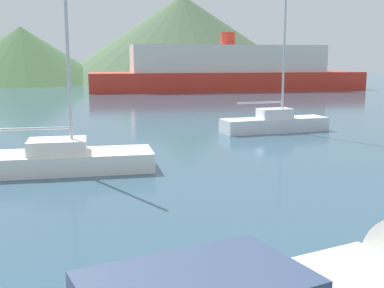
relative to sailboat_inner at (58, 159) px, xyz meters
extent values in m
cube|color=white|center=(0.00, 0.00, -0.11)|extent=(6.93, 2.35, 0.70)
cube|color=white|center=(0.00, 0.00, 0.49)|extent=(2.11, 1.55, 0.49)
cylinder|color=#BCBCC1|center=(0.51, 0.02, 3.38)|extent=(0.12, 0.12, 6.28)
cylinder|color=#BCBCC1|center=(-1.03, -0.03, 1.15)|extent=(3.09, 0.20, 0.10)
cube|color=silver|center=(11.05, 7.96, -0.08)|extent=(6.29, 2.55, 0.76)
cube|color=silver|center=(11.05, 7.96, 0.57)|extent=(1.99, 1.41, 0.53)
cylinder|color=#BCBCC1|center=(11.51, 8.03, 5.70)|extent=(0.12, 0.12, 10.79)
cylinder|color=#BCBCC1|center=(10.15, 7.82, 1.21)|extent=(2.73, 0.52, 0.10)
cube|color=red|center=(17.04, 43.29, 0.69)|extent=(35.36, 8.61, 2.30)
cube|color=silver|center=(17.04, 43.29, 3.54)|extent=(24.79, 7.16, 3.39)
cylinder|color=red|center=(17.04, 43.29, 6.04)|extent=(1.88, 1.88, 1.60)
cone|color=#476B42|center=(-12.14, 66.35, 4.14)|extent=(28.70, 28.70, 9.20)
cone|color=#4C6647|center=(15.48, 72.08, 7.25)|extent=(47.28, 47.28, 15.41)
camera|label=1|loc=(1.92, -17.73, 3.64)|focal=45.00mm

